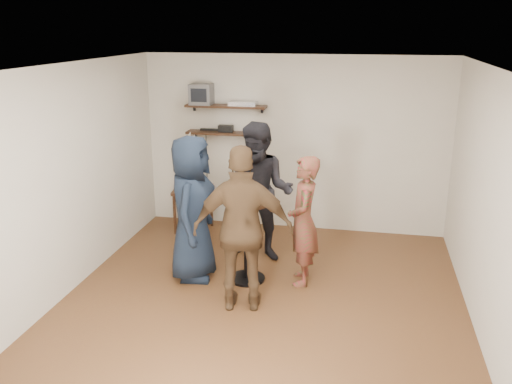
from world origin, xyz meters
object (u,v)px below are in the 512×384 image
Objects in this scene: dvd_deck at (243,103)px; drinks_table at (247,229)px; person_dark at (260,193)px; side_table at (193,195)px; person_navy at (192,208)px; crt_monitor at (202,94)px; person_brown at (243,230)px; radio at (226,129)px; person_plaid at (303,221)px.

dvd_deck is 0.39× the size of drinks_table.
side_table is at bearing 147.64° from person_dark.
dvd_deck is 0.22× the size of person_dark.
person_dark is at bearing -67.34° from dvd_deck.
person_dark is 1.03× the size of person_navy.
crt_monitor is 1.50m from side_table.
crt_monitor is at bearing -73.52° from person_brown.
crt_monitor is at bearing 180.00° from radio.
crt_monitor is at bearing -142.20° from person_plaid.
side_table is (-0.44, -0.32, -0.97)m from radio.
person_plaid is at bearing -87.69° from person_navy.
radio is 2.33m from person_plaid.
person_dark is (-0.64, 0.58, 0.13)m from person_plaid.
crt_monitor reaches higher than side_table.
person_brown is at bearing -59.45° from side_table.
drinks_table is 0.56× the size of person_brown.
crt_monitor is 0.80× the size of dvd_deck.
person_plaid is 0.94m from person_brown.
person_navy is at bearing -48.16° from person_brown.
crt_monitor is at bearing 136.28° from person_dark.
person_navy is (-0.69, -0.70, -0.03)m from person_dark.
person_navy is (0.50, -1.52, 0.34)m from side_table.
drinks_table is at bearing -76.01° from dvd_deck.
drinks_table is (1.16, -1.49, 0.11)m from side_table.
side_table is 2.31m from person_plaid.
person_dark is at bearing -47.56° from person_navy.
person_navy is at bearing -96.64° from dvd_deck.
radio is 1.50m from person_dark.
radio is 1.11m from side_table.
drinks_table is at bearing -90.00° from person_plaid.
person_brown reaches higher than person_plaid.
person_dark reaches higher than person_brown.
drinks_table is at bearing -52.04° from side_table.
dvd_deck is 0.23× the size of person_navy.
person_brown is at bearing -71.49° from radio.
dvd_deck is 2.24m from drinks_table.
crt_monitor is at bearing 75.62° from side_table.
side_table is 0.42× the size of person_plaid.
side_table is 2.52m from person_brown.
drinks_table reaches higher than side_table.
person_plaid is (1.83, -1.40, 0.23)m from side_table.
side_table is at bearing -104.38° from crt_monitor.
person_plaid is 1.34m from person_navy.
dvd_deck reaches higher than drinks_table.
side_table is at bearing -134.99° from person_plaid.
radio is 0.33× the size of side_table.
drinks_table is 0.56× the size of person_dark.
dvd_deck is at bearing 103.99° from drinks_table.
drinks_table is at bearing -68.29° from radio.
person_navy reaches higher than person_plaid.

